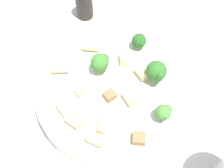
# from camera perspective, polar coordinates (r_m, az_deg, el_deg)

# --- Properties ---
(ground_plane) EXTENTS (2.00, 2.00, 0.00)m
(ground_plane) POSITION_cam_1_polar(r_m,az_deg,el_deg) (0.50, -0.00, -2.87)
(ground_plane) COLOR beige
(pasta_bowl) EXTENTS (0.26, 0.26, 0.04)m
(pasta_bowl) POSITION_cam_1_polar(r_m,az_deg,el_deg) (0.48, -0.00, -1.61)
(pasta_bowl) COLOR silver
(pasta_bowl) RESTS_ON ground_plane
(broccoli_floret_0) EXTENTS (0.03, 0.03, 0.04)m
(broccoli_floret_0) POSITION_cam_1_polar(r_m,az_deg,el_deg) (0.46, 9.07, 2.50)
(broccoli_floret_0) COLOR #93B766
(broccoli_floret_0) RESTS_ON pasta_bowl
(broccoli_floret_1) EXTENTS (0.03, 0.03, 0.04)m
(broccoli_floret_1) POSITION_cam_1_polar(r_m,az_deg,el_deg) (0.47, -2.45, 4.41)
(broccoli_floret_1) COLOR #9EC175
(broccoli_floret_1) RESTS_ON pasta_bowl
(broccoli_floret_2) EXTENTS (0.03, 0.03, 0.03)m
(broccoli_floret_2) POSITION_cam_1_polar(r_m,az_deg,el_deg) (0.51, 5.45, 8.84)
(broccoli_floret_2) COLOR #9EC175
(broccoli_floret_2) RESTS_ON pasta_bowl
(broccoli_floret_3) EXTENTS (0.02, 0.03, 0.03)m
(broccoli_floret_3) POSITION_cam_1_polar(r_m,az_deg,el_deg) (0.43, 10.45, -5.72)
(broccoli_floret_3) COLOR #84AD60
(broccoli_floret_3) RESTS_ON pasta_bowl
(rigatoni_0) EXTENTS (0.03, 0.02, 0.01)m
(rigatoni_0) POSITION_cam_1_polar(r_m,az_deg,el_deg) (0.51, -4.38, 7.45)
(rigatoni_0) COLOR beige
(rigatoni_0) RESTS_ON pasta_bowl
(rigatoni_1) EXTENTS (0.02, 0.03, 0.01)m
(rigatoni_1) POSITION_cam_1_polar(r_m,az_deg,el_deg) (0.46, -6.23, -1.24)
(rigatoni_1) COLOR beige
(rigatoni_1) RESTS_ON pasta_bowl
(rigatoni_2) EXTENTS (0.03, 0.02, 0.01)m
(rigatoni_2) POSITION_cam_1_polar(r_m,az_deg,el_deg) (0.45, -9.89, -5.07)
(rigatoni_2) COLOR beige
(rigatoni_2) RESTS_ON pasta_bowl
(rigatoni_3) EXTENTS (0.02, 0.03, 0.01)m
(rigatoni_3) POSITION_cam_1_polar(r_m,az_deg,el_deg) (0.43, -2.07, -8.24)
(rigatoni_3) COLOR beige
(rigatoni_3) RESTS_ON pasta_bowl
(rigatoni_4) EXTENTS (0.02, 0.03, 0.01)m
(rigatoni_4) POSITION_cam_1_polar(r_m,az_deg,el_deg) (0.49, 2.35, 5.11)
(rigatoni_4) COLOR beige
(rigatoni_4) RESTS_ON pasta_bowl
(rigatoni_5) EXTENTS (0.03, 0.02, 0.02)m
(rigatoni_5) POSITION_cam_1_polar(r_m,az_deg,el_deg) (0.42, -3.44, -11.22)
(rigatoni_5) COLOR beige
(rigatoni_5) RESTS_ON pasta_bowl
(rigatoni_6) EXTENTS (0.03, 0.03, 0.02)m
(rigatoni_6) POSITION_cam_1_polar(r_m,az_deg,el_deg) (0.49, -10.50, 3.16)
(rigatoni_6) COLOR beige
(rigatoni_6) RESTS_ON pasta_bowl
(rigatoni_7) EXTENTS (0.03, 0.03, 0.02)m
(rigatoni_7) POSITION_cam_1_polar(r_m,az_deg,el_deg) (0.48, 6.12, 2.22)
(rigatoni_7) COLOR beige
(rigatoni_7) RESTS_ON pasta_bowl
(rigatoni_8) EXTENTS (0.03, 0.02, 0.01)m
(rigatoni_8) POSITION_cam_1_polar(r_m,az_deg,el_deg) (0.45, 3.44, -2.95)
(rigatoni_8) COLOR beige
(rigatoni_8) RESTS_ON pasta_bowl
(rigatoni_9) EXTENTS (0.03, 0.02, 0.02)m
(rigatoni_9) POSITION_cam_1_polar(r_m,az_deg,el_deg) (0.43, -7.78, -7.39)
(rigatoni_9) COLOR beige
(rigatoni_9) RESTS_ON pasta_bowl
(chicken_chunk_0) EXTENTS (0.02, 0.02, 0.01)m
(chicken_chunk_0) POSITION_cam_1_polar(r_m,az_deg,el_deg) (0.45, -0.42, -2.35)
(chicken_chunk_0) COLOR #A87A4C
(chicken_chunk_0) RESTS_ON pasta_bowl
(chicken_chunk_1) EXTENTS (0.02, 0.02, 0.01)m
(chicken_chunk_1) POSITION_cam_1_polar(r_m,az_deg,el_deg) (0.42, 5.51, -10.96)
(chicken_chunk_1) COLOR #A87A4C
(chicken_chunk_1) RESTS_ON pasta_bowl
(pepper_shaker) EXTENTS (0.04, 0.04, 0.08)m
(pepper_shaker) POSITION_cam_1_polar(r_m,az_deg,el_deg) (0.61, -5.74, 16.41)
(pepper_shaker) COLOR #332D28
(pepper_shaker) RESTS_ON ground_plane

